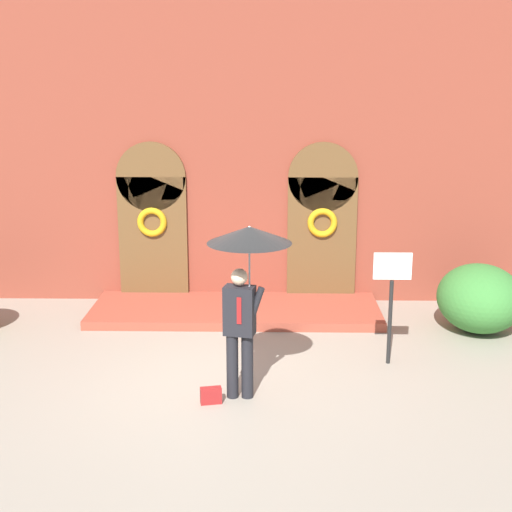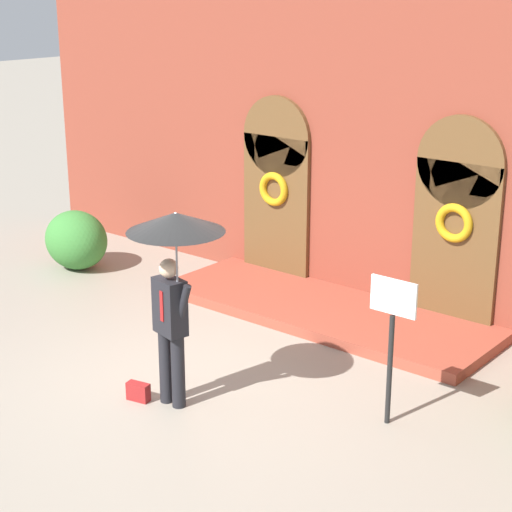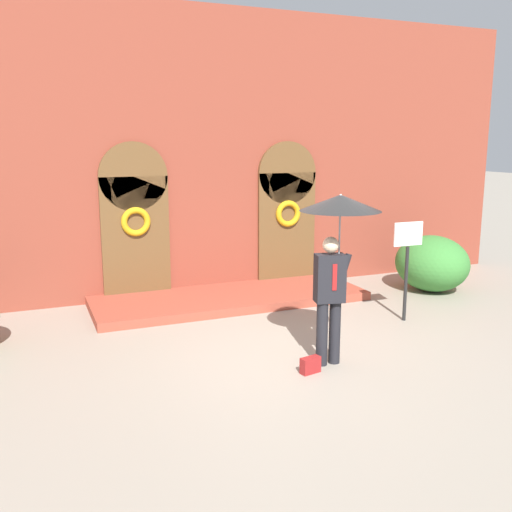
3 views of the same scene
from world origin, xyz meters
TOP-DOWN VIEW (x-y plane):
  - ground_plane at (0.00, 0.00)m, footprint 80.00×80.00m
  - building_facade at (-0.00, 4.15)m, footprint 14.00×2.30m
  - person_with_umbrella at (0.32, -0.37)m, footprint 1.10×1.10m
  - handbag at (-0.16, -0.57)m, footprint 0.30×0.18m
  - sign_post at (2.41, 0.85)m, footprint 0.56×0.06m
  - shrub_right at (4.17, 2.31)m, footprint 1.41×1.61m

SIDE VIEW (x-z plane):
  - ground_plane at x=0.00m, z-range 0.00..0.00m
  - handbag at x=-0.16m, z-range 0.00..0.22m
  - shrub_right at x=4.17m, z-range 0.00..1.15m
  - sign_post at x=2.41m, z-range 0.30..2.02m
  - person_with_umbrella at x=0.32m, z-range 0.73..3.09m
  - building_facade at x=0.00m, z-range -0.12..5.48m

